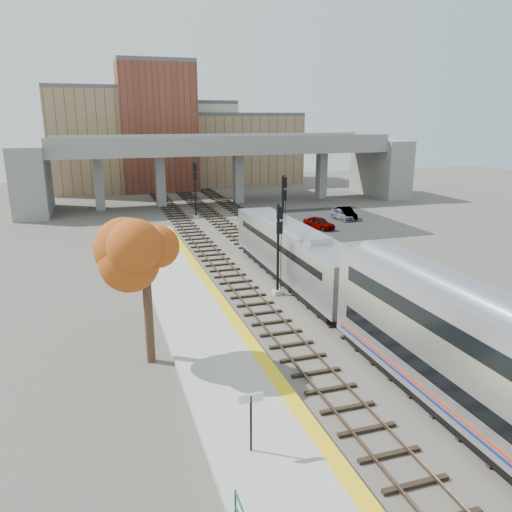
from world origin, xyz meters
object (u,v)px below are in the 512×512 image
object	(u,v)px
car_a	(319,223)
car_b	(346,213)
locomotive	(293,252)
car_c	(342,214)
signal_mast_near	(278,253)
signal_mast_far	(195,191)
signal_mast_mid	(283,216)
tree	(145,251)

from	to	relation	value
car_a	car_b	distance (m)	6.86
locomotive	car_c	xyz separation A→B (m)	(14.39, 19.82, -1.66)
signal_mast_near	signal_mast_far	bearing A→B (deg)	90.00
car_a	signal_mast_near	bearing A→B (deg)	-144.65
signal_mast_far	signal_mast_mid	bearing A→B (deg)	-77.67
car_a	car_c	xyz separation A→B (m)	(4.90, 3.95, -0.07)
signal_mast_mid	tree	bearing A→B (deg)	-128.46
locomotive	signal_mast_far	distance (m)	26.32
locomotive	tree	distance (m)	15.42
signal_mast_far	car_a	bearing A→B (deg)	-41.78
locomotive	signal_mast_mid	distance (m)	7.81
car_a	car_b	world-z (taller)	car_b
tree	car_a	size ratio (longest dim) A/B	2.03
signal_mast_far	car_b	world-z (taller)	signal_mast_far
signal_mast_mid	car_c	xyz separation A→B (m)	(12.39, 12.36, -2.86)
tree	locomotive	bearing A→B (deg)	39.73
car_c	signal_mast_mid	bearing A→B (deg)	-137.42
tree	signal_mast_near	bearing A→B (deg)	37.26
car_a	car_c	bearing A→B (deg)	16.56
signal_mast_near	signal_mast_mid	bearing A→B (deg)	67.44
tree	car_b	distance (m)	40.07
signal_mast_near	car_c	size ratio (longest dim) A/B	1.57
signal_mast_near	car_a	world-z (taller)	signal_mast_near
signal_mast_near	car_b	world-z (taller)	signal_mast_near
tree	car_b	bearing A→B (deg)	48.20
signal_mast_mid	tree	world-z (taller)	tree
car_a	car_c	distance (m)	6.29
locomotive	signal_mast_far	xyz separation A→B (m)	(-2.10, 26.22, 0.99)
locomotive	car_a	xyz separation A→B (m)	(9.48, 15.87, -1.59)
signal_mast_mid	car_c	distance (m)	17.73
car_a	car_c	world-z (taller)	car_a
signal_mast_near	signal_mast_mid	world-z (taller)	signal_mast_mid
signal_mast_near	car_a	bearing A→B (deg)	57.64
signal_mast_near	car_b	distance (m)	28.27
locomotive	signal_mast_near	bearing A→B (deg)	-131.06
tree	signal_mast_far	bearing A→B (deg)	75.22
signal_mast_near	car_a	xyz separation A→B (m)	(11.58, 18.28, -2.29)
car_c	signal_mast_far	bearing A→B (deg)	156.42
signal_mast_mid	car_a	size ratio (longest dim) A/B	1.83
signal_mast_mid	car_c	size ratio (longest dim) A/B	1.75
tree	car_c	bearing A→B (deg)	48.60
locomotive	car_a	bearing A→B (deg)	59.13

